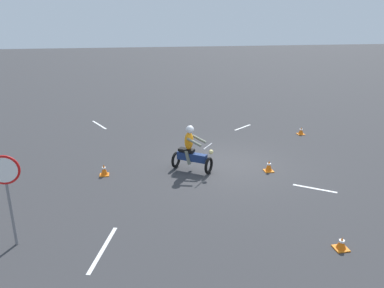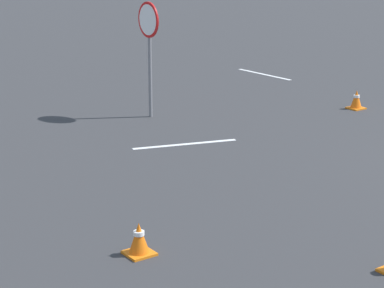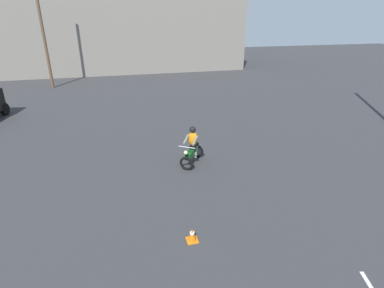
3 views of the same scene
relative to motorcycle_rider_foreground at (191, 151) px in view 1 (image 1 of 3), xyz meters
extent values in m
plane|color=#333335|center=(-1.52, -0.30, -0.73)|extent=(120.00, 120.00, 0.00)
torus|color=black|center=(-0.55, 0.41, -0.43)|extent=(0.44, 0.54, 0.60)
torus|color=black|center=(0.49, -0.37, -0.43)|extent=(0.44, 0.54, 0.60)
cube|color=navy|center=(-0.03, 0.02, -0.21)|extent=(1.03, 0.85, 0.28)
cube|color=black|center=(0.15, -0.11, 0.01)|extent=(0.60, 0.54, 0.10)
cylinder|color=silver|center=(-0.51, 0.38, 0.27)|extent=(0.45, 0.58, 0.04)
sphere|color=#F2E08C|center=(-0.61, 0.46, 0.09)|extent=(0.22, 0.22, 0.16)
ellipsoid|color=orange|center=(0.07, -0.05, 0.37)|extent=(0.46, 0.49, 0.64)
cylinder|color=slate|center=(-0.05, 0.29, 0.42)|extent=(0.49, 0.40, 0.27)
cylinder|color=slate|center=(-0.29, -0.03, 0.42)|extent=(0.49, 0.40, 0.27)
cylinder|color=slate|center=(0.14, 0.07, -0.21)|extent=(0.27, 0.24, 0.51)
cylinder|color=slate|center=(-0.03, -0.15, -0.21)|extent=(0.27, 0.24, 0.51)
sphere|color=white|center=(0.04, -0.03, 0.79)|extent=(0.39, 0.39, 0.28)
cylinder|color=slate|center=(4.99, 3.78, 0.37)|extent=(0.07, 0.07, 2.20)
cylinder|color=red|center=(4.99, 3.80, 1.22)|extent=(0.70, 0.03, 0.70)
cylinder|color=white|center=(4.99, 3.81, 1.22)|extent=(0.60, 0.01, 0.60)
cube|color=orange|center=(-2.60, 5.41, -0.71)|extent=(0.32, 0.32, 0.03)
cone|color=orange|center=(-2.60, 5.41, -0.55)|extent=(0.24, 0.24, 0.28)
cylinder|color=white|center=(-2.60, 5.41, -0.51)|extent=(0.13, 0.13, 0.05)
cube|color=orange|center=(3.05, -0.12, -0.71)|extent=(0.32, 0.32, 0.03)
cone|color=orange|center=(3.05, -0.12, -0.51)|extent=(0.24, 0.24, 0.37)
cylinder|color=white|center=(3.05, -0.12, -0.46)|extent=(0.13, 0.13, 0.05)
cube|color=orange|center=(-5.87, -3.34, -0.71)|extent=(0.32, 0.32, 0.03)
cone|color=orange|center=(-5.87, -3.34, -0.54)|extent=(0.24, 0.24, 0.32)
cylinder|color=white|center=(-5.87, -3.34, -0.49)|extent=(0.13, 0.13, 0.05)
cube|color=orange|center=(-2.70, 0.60, -0.71)|extent=(0.32, 0.32, 0.03)
cone|color=orange|center=(-2.70, 0.60, -0.51)|extent=(0.24, 0.24, 0.38)
cylinder|color=white|center=(-2.70, 0.60, -0.45)|extent=(0.13, 0.13, 0.05)
cube|color=silver|center=(2.94, 4.37, -0.72)|extent=(0.66, 1.84, 0.01)
cube|color=silver|center=(-3.62, 2.24, -0.72)|extent=(1.16, 0.90, 0.01)
cube|color=silver|center=(-3.54, -4.96, -0.72)|extent=(1.12, 0.90, 0.01)
cube|color=silver|center=(3.53, -6.78, -0.72)|extent=(0.82, 1.71, 0.01)
camera|label=1|loc=(2.27, 12.22, 4.47)|focal=35.00mm
camera|label=2|loc=(-7.42, 11.64, 2.94)|focal=70.00mm
camera|label=3|loc=(-2.30, 1.02, 5.11)|focal=28.00mm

